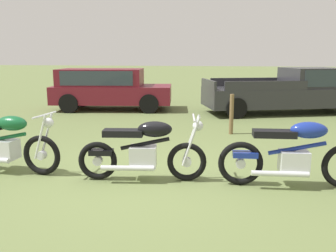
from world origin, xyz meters
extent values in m
plane|color=olive|center=(0.00, 0.00, 0.00)|extent=(120.00, 120.00, 0.00)
torus|color=black|center=(-1.63, -0.18, 0.32)|extent=(0.65, 0.13, 0.65)
cylinder|color=silver|center=(-1.63, -0.18, 0.32)|extent=(0.15, 0.11, 0.14)
cylinder|color=silver|center=(-1.57, -0.09, 0.65)|extent=(0.27, 0.05, 0.73)
cylinder|color=silver|center=(-1.58, -0.27, 0.65)|extent=(0.27, 0.05, 0.73)
cube|color=silver|center=(-2.31, -0.14, 0.38)|extent=(0.42, 0.32, 0.32)
cylinder|color=#14592D|center=(-2.28, -0.14, 0.58)|extent=(0.76, 0.10, 0.22)
ellipsoid|color=#14592D|center=(-2.13, -0.15, 0.82)|extent=(0.53, 0.29, 0.24)
cylinder|color=silver|center=(-1.53, -0.18, 0.98)|extent=(0.07, 0.64, 0.03)
sphere|color=silver|center=(-1.48, -0.18, 0.86)|extent=(0.17, 0.17, 0.16)
torus|color=black|center=(0.69, -0.04, 0.30)|extent=(0.61, 0.17, 0.60)
torus|color=black|center=(-0.67, -0.23, 0.30)|extent=(0.61, 0.17, 0.60)
cylinder|color=silver|center=(0.69, -0.04, 0.30)|extent=(0.15, 0.12, 0.14)
cylinder|color=silver|center=(-0.67, -0.23, 0.30)|extent=(0.15, 0.12, 0.14)
cylinder|color=silver|center=(0.73, 0.05, 0.64)|extent=(0.28, 0.07, 0.75)
cylinder|color=silver|center=(0.76, -0.12, 0.64)|extent=(0.28, 0.07, 0.75)
cube|color=silver|center=(0.03, -0.14, 0.38)|extent=(0.44, 0.35, 0.32)
cylinder|color=black|center=(0.06, -0.13, 0.58)|extent=(0.75, 0.16, 0.22)
ellipsoid|color=black|center=(0.21, -0.11, 0.80)|extent=(0.55, 0.33, 0.24)
cube|color=black|center=(-0.27, -0.18, 0.74)|extent=(0.63, 0.32, 0.10)
cube|color=black|center=(-0.61, -0.22, 0.44)|extent=(0.38, 0.23, 0.08)
cylinder|color=silver|center=(0.79, -0.03, 0.98)|extent=(0.12, 0.64, 0.03)
sphere|color=silver|center=(0.84, -0.02, 0.86)|extent=(0.18, 0.18, 0.16)
cylinder|color=silver|center=(-0.17, -0.32, 0.24)|extent=(0.80, 0.19, 0.08)
torus|color=black|center=(1.49, -0.08, 0.33)|extent=(0.66, 0.14, 0.66)
cylinder|color=silver|center=(1.49, -0.08, 0.33)|extent=(0.15, 0.11, 0.14)
cube|color=silver|center=(2.25, -0.02, 0.38)|extent=(0.42, 0.33, 0.32)
cylinder|color=navy|center=(2.28, -0.01, 0.58)|extent=(0.81, 0.12, 0.23)
ellipsoid|color=navy|center=(2.42, 0.00, 0.85)|extent=(0.54, 0.30, 0.24)
cube|color=black|center=(1.95, -0.04, 0.79)|extent=(0.62, 0.29, 0.10)
cube|color=navy|center=(1.55, -0.07, 0.47)|extent=(0.37, 0.21, 0.08)
cylinder|color=silver|center=(2.04, -0.19, 0.24)|extent=(0.80, 0.14, 0.08)
cube|color=maroon|center=(-2.80, 6.79, 0.55)|extent=(4.29, 2.29, 0.60)
cube|color=maroon|center=(-3.20, 6.74, 1.13)|extent=(3.05, 1.95, 0.60)
cube|color=#2D3842|center=(-3.20, 6.74, 1.15)|extent=(2.63, 1.92, 0.48)
cylinder|color=black|center=(-1.59, 7.78, 0.32)|extent=(0.67, 0.31, 0.64)
cylinder|color=black|center=(-1.36, 6.20, 0.32)|extent=(0.67, 0.31, 0.64)
cylinder|color=black|center=(-4.25, 7.39, 0.32)|extent=(0.67, 0.31, 0.64)
cylinder|color=black|center=(-4.01, 5.81, 0.32)|extent=(0.67, 0.31, 0.64)
cube|color=#2D2D33|center=(3.05, 7.05, 0.55)|extent=(5.54, 3.30, 0.60)
cube|color=#2D2D33|center=(3.93, 7.34, 1.17)|extent=(2.10, 2.04, 0.64)
cube|color=#2D3842|center=(3.93, 7.34, 1.19)|extent=(1.81, 1.97, 0.52)
cube|color=#2D2D33|center=(1.85, 7.51, 0.99)|extent=(2.52, 0.91, 0.28)
cube|color=#2D2D33|center=(2.36, 5.97, 0.99)|extent=(2.52, 0.91, 0.28)
cube|color=#2D2D33|center=(0.59, 6.23, 0.99)|extent=(0.59, 1.57, 0.28)
cylinder|color=black|center=(4.63, 8.43, 0.32)|extent=(0.68, 0.41, 0.64)
cylinder|color=black|center=(0.96, 7.20, 0.32)|extent=(0.68, 0.41, 0.64)
cylinder|color=black|center=(1.47, 5.68, 0.32)|extent=(0.68, 0.41, 0.64)
cylinder|color=brown|center=(1.34, 3.44, 0.49)|extent=(0.10, 0.10, 0.98)
camera|label=1|loc=(1.32, -5.23, 1.89)|focal=38.13mm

